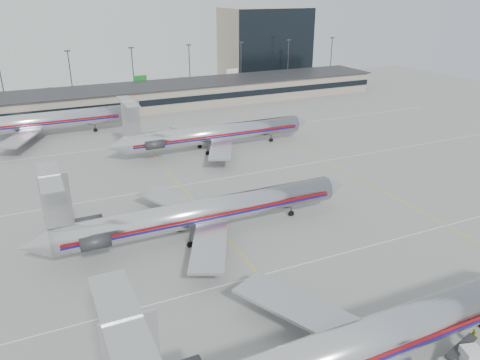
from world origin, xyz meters
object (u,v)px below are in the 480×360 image
uld_container (471,358)px  jet_second_row (198,213)px  jet_foreground (358,344)px  belt_loader (455,356)px

uld_container → jet_second_row: bearing=128.6°
jet_foreground → uld_container: 10.97m
jet_foreground → jet_second_row: jet_foreground is taller
jet_foreground → uld_container: jet_foreground is taller
jet_foreground → belt_loader: (9.59, -2.19, -3.21)m
uld_container → jet_foreground: bearing=178.0°
jet_foreground → belt_loader: bearing=-12.8°
jet_foreground → belt_loader: 10.34m
jet_foreground → belt_loader: size_ratio=12.40×
jet_second_row → uld_container: jet_second_row is taller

